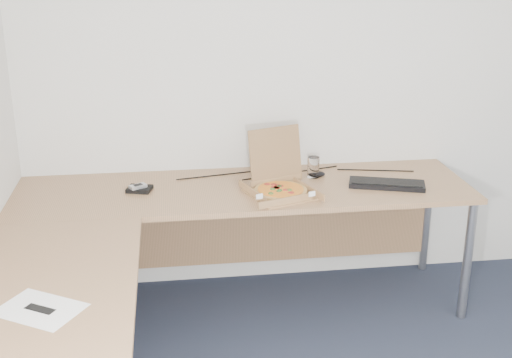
{
  "coord_description": "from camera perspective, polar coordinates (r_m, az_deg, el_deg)",
  "views": [
    {
      "loc": [
        -0.9,
        -2.02,
        2.0
      ],
      "look_at": [
        -0.45,
        1.28,
        0.82
      ],
      "focal_mm": 46.78,
      "sensor_mm": 36.0,
      "label": 1
    }
  ],
  "objects": [
    {
      "name": "paper_sheet",
      "position": [
        2.62,
        -18.0,
        -10.54
      ],
      "size": [
        0.37,
        0.34,
        0.0
      ],
      "primitive_type": "cube",
      "rotation": [
        0.0,
        0.0,
        -0.55
      ],
      "color": "white",
      "rests_on": "desk"
    },
    {
      "name": "cable_bundle",
      "position": [
        3.9,
        2.99,
        0.54
      ],
      "size": [
        0.67,
        0.14,
        0.01
      ],
      "primitive_type": null,
      "rotation": [
        0.0,
        0.0,
        0.14
      ],
      "color": "black",
      "rests_on": "desk"
    },
    {
      "name": "phone",
      "position": [
        3.66,
        -10.06,
        -0.62
      ],
      "size": [
        0.1,
        0.09,
        0.02
      ],
      "primitive_type": "cube",
      "rotation": [
        0.0,
        0.0,
        0.52
      ],
      "color": "#B2B5BA",
      "rests_on": "wallet"
    },
    {
      "name": "drinking_glass",
      "position": [
        3.82,
        4.92,
        1.01
      ],
      "size": [
        0.07,
        0.07,
        0.12
      ],
      "primitive_type": "cylinder",
      "color": "white",
      "rests_on": "desk"
    },
    {
      "name": "pizza_box",
      "position": [
        3.57,
        2.07,
        -0.7
      ],
      "size": [
        0.31,
        0.37,
        0.32
      ],
      "rotation": [
        0.0,
        0.0,
        0.34
      ],
      "color": "#A37649",
      "rests_on": "desk"
    },
    {
      "name": "desk",
      "position": [
        3.26,
        -5.81,
        -4.07
      ],
      "size": [
        2.5,
        2.2,
        0.73
      ],
      "color": "#A5784F",
      "rests_on": "ground"
    },
    {
      "name": "room_shell",
      "position": [
        2.33,
        15.36,
        -0.01
      ],
      "size": [
        3.5,
        3.5,
        2.5
      ],
      "primitive_type": null,
      "color": "silver",
      "rests_on": "ground"
    },
    {
      "name": "wallet",
      "position": [
        3.67,
        -9.93,
        -0.85
      ],
      "size": [
        0.15,
        0.14,
        0.02
      ],
      "primitive_type": "cube",
      "rotation": [
        0.0,
        0.0,
        -0.27
      ],
      "color": "black",
      "rests_on": "desk"
    },
    {
      "name": "mouse",
      "position": [
        3.85,
        5.28,
        0.42
      ],
      "size": [
        0.1,
        0.08,
        0.03
      ],
      "primitive_type": "ellipsoid",
      "rotation": [
        0.0,
        0.0,
        0.34
      ],
      "color": "black",
      "rests_on": "desk"
    },
    {
      "name": "keyboard",
      "position": [
        3.75,
        11.12,
        -0.44
      ],
      "size": [
        0.44,
        0.26,
        0.03
      ],
      "primitive_type": "cube",
      "rotation": [
        0.0,
        0.0,
        -0.31
      ],
      "color": "black",
      "rests_on": "desk"
    }
  ]
}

